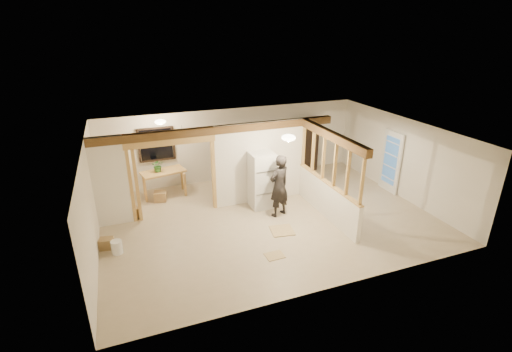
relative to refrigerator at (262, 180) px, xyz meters
name	(u,v)px	position (x,y,z in m)	size (l,w,h in m)	color
floor	(269,218)	(-0.10, -0.80, -0.85)	(9.00, 6.50, 0.01)	#BCA98C
ceiling	(270,133)	(-0.10, -0.80, 1.66)	(9.00, 6.50, 0.01)	white
wall_back	(233,144)	(-0.10, 2.45, 0.41)	(9.00, 0.01, 2.50)	silver
wall_front	(333,237)	(-0.10, -4.05, 0.41)	(9.00, 0.01, 2.50)	silver
wall_left	(90,204)	(-4.60, -0.80, 0.41)	(0.01, 6.50, 2.50)	silver
wall_right	(403,158)	(4.40, -0.80, 0.41)	(0.01, 6.50, 2.50)	silver
partition_left_stub	(110,182)	(-4.15, 0.40, 0.41)	(0.90, 0.12, 2.50)	silver
partition_center	(260,162)	(0.10, 0.40, 0.41)	(2.80, 0.12, 2.50)	silver
doorway_frame	(174,179)	(-2.50, 0.40, 0.26)	(2.46, 0.14, 2.20)	tan
header_beam_back	(220,130)	(-1.10, 0.40, 1.54)	(7.00, 0.18, 0.22)	brown
header_beam_right	(331,135)	(1.50, -1.20, 1.54)	(0.18, 3.30, 0.22)	brown
pony_wall	(326,199)	(1.50, -1.20, -0.34)	(0.12, 3.20, 1.00)	silver
stud_partition	(329,161)	(1.50, -1.20, 0.82)	(0.14, 3.20, 1.32)	tan
window_back	(156,144)	(-2.70, 2.37, 0.71)	(1.12, 0.10, 1.10)	black
french_door	(391,162)	(4.32, -0.40, 0.16)	(0.12, 0.86, 2.00)	white
ceiling_dome_main	(289,138)	(0.20, -1.30, 1.64)	(0.36, 0.36, 0.16)	#FFEABF
ceiling_dome_util	(160,122)	(-2.60, 1.50, 1.64)	(0.32, 0.32, 0.14)	#FFEABF
hanging_bulb	(182,136)	(-2.10, 0.80, 1.34)	(0.07, 0.07, 0.07)	#FFD88C
refrigerator	(262,180)	(0.00, 0.00, 0.00)	(0.69, 0.67, 1.68)	white
woman	(279,186)	(0.24, -0.72, 0.07)	(0.67, 0.44, 1.82)	black
work_table	(164,183)	(-2.64, 1.79, -0.42)	(1.33, 0.67, 0.84)	tan
potted_plant	(158,165)	(-2.77, 1.80, 0.20)	(0.36, 0.31, 0.40)	#337637
shop_vac	(121,203)	(-3.99, 0.93, -0.50)	(0.52, 0.52, 0.68)	#AF1C17
bookshelf	(305,145)	(2.57, 2.21, 0.13)	(0.97, 0.32, 1.94)	black
bucket	(117,247)	(-4.17, -1.14, -0.68)	(0.26, 0.26, 0.33)	silver
box_util_a	(160,196)	(-2.83, 1.42, -0.69)	(0.36, 0.31, 0.31)	#A4814F
box_util_b	(132,213)	(-3.73, 0.60, -0.69)	(0.33, 0.33, 0.31)	#A4814F
box_front	(106,243)	(-4.41, -0.81, -0.71)	(0.32, 0.26, 0.26)	#A4814F
floor_panel_near	(282,230)	(-0.04, -1.58, -0.83)	(0.59, 0.59, 0.02)	tan
floor_panel_far	(275,256)	(-0.67, -2.57, -0.84)	(0.44, 0.35, 0.01)	tan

